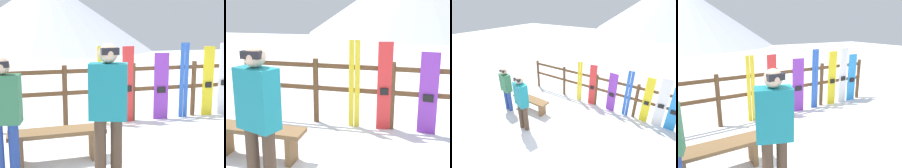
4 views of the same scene
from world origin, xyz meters
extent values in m
plane|color=white|center=(0.00, 0.00, 0.00)|extent=(40.00, 40.00, 0.00)
cone|color=silver|center=(0.00, 24.17, 3.00)|extent=(18.00, 18.00, 6.00)
cylinder|color=brown|center=(-1.39, 2.17, 0.60)|extent=(0.10, 0.10, 1.20)
cylinder|color=brown|center=(0.00, 2.17, 0.60)|extent=(0.10, 0.10, 1.20)
cylinder|color=brown|center=(1.39, 2.17, 0.60)|extent=(0.10, 0.10, 1.20)
cube|color=brown|center=(0.00, 2.17, 0.66)|extent=(5.57, 0.05, 0.08)
cube|color=brown|center=(0.00, 2.17, 1.08)|extent=(5.57, 0.05, 0.08)
cube|color=brown|center=(-1.72, 0.54, 0.45)|extent=(1.38, 0.36, 0.06)
cube|color=brown|center=(-2.24, 0.54, 0.21)|extent=(0.08, 0.29, 0.42)
cube|color=brown|center=(-1.20, 0.54, 0.21)|extent=(0.08, 0.29, 0.42)
cylinder|color=navy|center=(-2.30, 0.13, 0.38)|extent=(0.13, 0.13, 0.76)
cube|color=#33724C|center=(-2.39, 0.13, 1.06)|extent=(0.45, 0.30, 0.60)
sphere|color=#D8B293|center=(-2.39, 0.13, 1.46)|extent=(0.21, 0.21, 0.21)
cube|color=black|center=(-2.39, 0.07, 1.49)|extent=(0.18, 0.07, 0.07)
cylinder|color=#4C3828|center=(-1.29, -0.29, 0.42)|extent=(0.14, 0.14, 0.84)
cylinder|color=#4C3828|center=(-1.09, -0.29, 0.42)|extent=(0.14, 0.14, 0.84)
cube|color=teal|center=(-1.19, -0.29, 1.17)|extent=(0.50, 0.38, 0.67)
sphere|color=#D8B293|center=(-1.19, -0.29, 1.62)|extent=(0.23, 0.23, 0.23)
cube|color=black|center=(-1.19, -0.36, 1.65)|extent=(0.20, 0.08, 0.08)
cube|color=yellow|center=(-0.71, 2.11, 0.78)|extent=(0.09, 0.02, 1.56)
cube|color=yellow|center=(-0.61, 2.11, 0.78)|extent=(0.09, 0.02, 1.56)
cube|color=red|center=(-0.13, 2.11, 0.77)|extent=(0.25, 0.07, 1.55)
cube|color=black|center=(-0.13, 2.08, 0.70)|extent=(0.14, 0.05, 0.12)
cube|color=purple|center=(0.60, 2.11, 0.70)|extent=(0.31, 0.07, 1.40)
cube|color=black|center=(0.60, 2.08, 0.63)|extent=(0.17, 0.05, 0.12)
cube|color=blue|center=(1.08, 2.11, 0.80)|extent=(0.09, 0.02, 1.60)
cube|color=blue|center=(1.18, 2.11, 0.80)|extent=(0.09, 0.02, 1.60)
cube|color=yellow|center=(1.71, 2.11, 0.76)|extent=(0.25, 0.05, 1.52)
cube|color=black|center=(1.71, 2.08, 0.68)|extent=(0.14, 0.05, 0.12)
cube|color=white|center=(2.11, 2.11, 0.79)|extent=(0.29, 0.06, 1.59)
cube|color=black|center=(2.11, 2.08, 0.71)|extent=(0.16, 0.05, 0.12)
camera|label=1|loc=(-2.13, -3.75, 1.91)|focal=50.00mm
camera|label=2|loc=(0.43, -3.10, 2.11)|focal=50.00mm
camera|label=3|loc=(2.19, -3.13, 3.54)|focal=28.00mm
camera|label=4|loc=(-2.21, -2.52, 2.21)|focal=35.00mm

